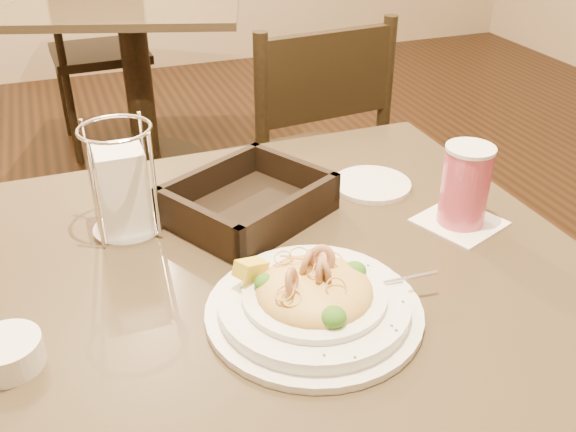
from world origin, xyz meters
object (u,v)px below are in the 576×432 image
object	(u,v)px
drink_glass	(465,186)
napkin_caddy	(123,187)
pasta_bowl	(314,299)
butter_ramekin	(7,353)
dining_chair_near	(302,165)
main_table	(292,386)
bread_basket	(249,204)
dining_chair_far	(100,46)
background_table	(135,55)
side_plate	(372,184)

from	to	relation	value
drink_glass	napkin_caddy	distance (m)	0.55
pasta_bowl	butter_ramekin	bearing A→B (deg)	173.94
butter_ramekin	dining_chair_near	bearing A→B (deg)	50.53
main_table	bread_basket	world-z (taller)	bread_basket
dining_chair_near	dining_chair_far	xyz separation A→B (m)	(-0.41, 1.48, 0.00)
napkin_caddy	main_table	bearing A→B (deg)	-43.13
dining_chair_far	drink_glass	xyz separation A→B (m)	(0.38, -2.28, 0.33)
butter_ramekin	napkin_caddy	bearing A→B (deg)	55.86
background_table	side_plate	xyz separation A→B (m)	(0.18, -1.83, 0.24)
main_table	napkin_caddy	bearing A→B (deg)	136.87
pasta_bowl	napkin_caddy	size ratio (longest dim) A/B	1.78
side_plate	butter_ramekin	bearing A→B (deg)	-157.02
main_table	dining_chair_far	xyz separation A→B (m)	(-0.07, 2.31, -0.02)
napkin_caddy	dining_chair_near	bearing A→B (deg)	48.47
drink_glass	main_table	bearing A→B (deg)	-174.88
dining_chair_near	pasta_bowl	world-z (taller)	dining_chair_near
pasta_bowl	drink_glass	size ratio (longest dim) A/B	2.06
main_table	bread_basket	xyz separation A→B (m)	(-0.01, 0.17, 0.26)
dining_chair_near	pasta_bowl	bearing A→B (deg)	63.56
background_table	drink_glass	bearing A→B (deg)	-82.73
pasta_bowl	side_plate	bearing A→B (deg)	51.63
dining_chair_far	dining_chair_near	bearing A→B (deg)	102.78
main_table	background_table	distance (m)	2.03
main_table	bread_basket	size ratio (longest dim) A/B	2.92
main_table	pasta_bowl	xyz separation A→B (m)	(-0.01, -0.11, 0.27)
background_table	side_plate	world-z (taller)	side_plate
side_plate	butter_ramekin	xyz separation A→B (m)	(-0.62, -0.26, 0.01)
main_table	dining_chair_near	bearing A→B (deg)	67.40
dining_chair_near	bread_basket	distance (m)	0.80
dining_chair_near	bread_basket	world-z (taller)	dining_chair_near
background_table	butter_ramekin	xyz separation A→B (m)	(-0.45, -2.10, 0.26)
dining_chair_far	pasta_bowl	world-z (taller)	dining_chair_far
pasta_bowl	bread_basket	xyz separation A→B (m)	(-0.00, 0.28, -0.00)
dining_chair_near	pasta_bowl	distance (m)	1.04
main_table	drink_glass	distance (m)	0.44
dining_chair_near	dining_chair_far	size ratio (longest dim) A/B	1.00
main_table	background_table	bearing A→B (deg)	88.50
main_table	dining_chair_near	world-z (taller)	dining_chair_near
dining_chair_far	main_table	bearing A→B (deg)	88.96
pasta_bowl	butter_ramekin	xyz separation A→B (m)	(-0.38, 0.04, -0.01)
background_table	dining_chair_near	size ratio (longest dim) A/B	1.22
butter_ramekin	bread_basket	bearing A→B (deg)	32.26
bread_basket	side_plate	distance (m)	0.25
background_table	dining_chair_near	world-z (taller)	dining_chair_near
pasta_bowl	bread_basket	size ratio (longest dim) A/B	1.05
napkin_caddy	side_plate	world-z (taller)	napkin_caddy
background_table	pasta_bowl	world-z (taller)	pasta_bowl
pasta_bowl	side_plate	distance (m)	0.39
background_table	drink_glass	distance (m)	2.04
drink_glass	bread_basket	bearing A→B (deg)	156.15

